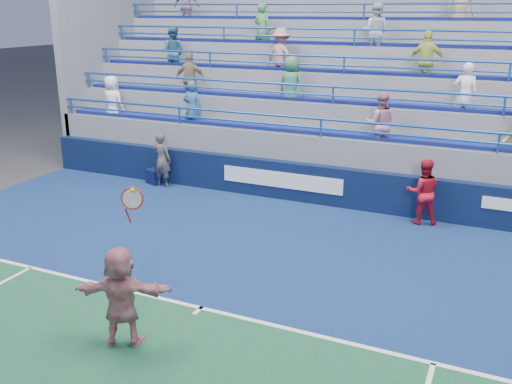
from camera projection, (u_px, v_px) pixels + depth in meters
The scene contains 7 objects.
ground at pixel (201, 309), 10.37m from camera, with size 120.00×120.00×0.00m, color #333538.
sponsor_wall at pixel (317, 184), 15.82m from camera, with size 18.00×0.32×1.10m.
bleacher_stand at pixel (354, 125), 18.78m from camera, with size 18.00×5.60×6.13m.
judge_chair at pixel (156, 175), 17.71m from camera, with size 0.60×0.61×0.84m.
tennis_player at pixel (121, 296), 9.05m from camera, with size 1.65×1.05×2.73m.
line_judge at pixel (162, 160), 17.26m from camera, with size 0.62×0.40×1.69m, color #131536.
ball_girl at pixel (423, 192), 14.24m from camera, with size 0.82×0.64×1.68m, color red.
Camera 1 is at (4.73, -7.96, 5.22)m, focal length 40.00 mm.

